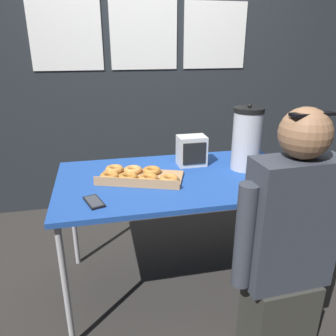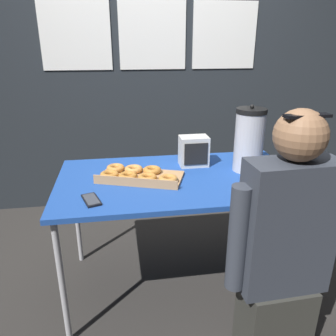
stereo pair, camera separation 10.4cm
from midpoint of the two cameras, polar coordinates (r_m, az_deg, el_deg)
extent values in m
plane|color=#2D2B28|center=(2.34, 0.38, -19.23)|extent=(12.00, 12.00, 0.00)
cube|color=#23282D|center=(3.12, -5.26, 17.86)|extent=(6.00, 0.10, 2.70)
cube|color=white|center=(3.05, -18.38, 21.15)|extent=(0.58, 0.01, 0.57)
cube|color=white|center=(3.06, -5.27, 22.03)|extent=(0.58, 0.01, 0.57)
cube|color=white|center=(3.21, 7.22, 21.90)|extent=(0.58, 0.01, 0.57)
cube|color=#1E479E|center=(1.94, 0.44, -1.91)|extent=(1.42, 0.81, 0.03)
cylinder|color=#ADADB2|center=(1.81, -19.05, -19.33)|extent=(0.03, 0.03, 0.74)
cylinder|color=#ADADB2|center=(2.08, 21.51, -13.85)|extent=(0.03, 0.03, 0.74)
cylinder|color=#ADADB2|center=(2.41, -17.38, -8.35)|extent=(0.03, 0.03, 0.74)
cylinder|color=#ADADB2|center=(2.62, 13.03, -5.45)|extent=(0.03, 0.03, 0.74)
cube|color=tan|center=(1.91, -6.31, -1.70)|extent=(0.53, 0.40, 0.02)
cube|color=tan|center=(1.79, -7.25, -2.41)|extent=(0.45, 0.17, 0.04)
torus|color=#BB7931|center=(1.90, -11.72, -1.39)|extent=(0.12, 0.12, 0.03)
torus|color=#B8762E|center=(1.87, -8.55, -1.58)|extent=(0.13, 0.13, 0.03)
torus|color=#BD7A33|center=(1.84, -5.09, -1.79)|extent=(0.14, 0.14, 0.03)
torus|color=#C38139|center=(1.82, -1.43, -1.96)|extent=(0.15, 0.15, 0.03)
torus|color=#C6843C|center=(2.00, -10.78, -0.20)|extent=(0.11, 0.11, 0.03)
torus|color=#D08E46|center=(1.97, -7.63, -0.35)|extent=(0.14, 0.14, 0.03)
torus|color=#BC7932|center=(1.94, -4.36, -0.45)|extent=(0.14, 0.14, 0.03)
cylinder|color=#B7B7BC|center=(2.05, 12.10, 4.59)|extent=(0.18, 0.18, 0.36)
cylinder|color=black|center=(2.01, 12.52, 9.85)|extent=(0.18, 0.18, 0.03)
sphere|color=black|center=(2.01, 12.57, 10.53)|extent=(0.02, 0.02, 0.02)
cylinder|color=black|center=(2.01, 12.91, 0.74)|extent=(0.02, 0.04, 0.02)
cube|color=black|center=(1.68, -14.52, -5.76)|extent=(0.11, 0.16, 0.01)
cube|color=#2D333D|center=(1.67, -14.54, -5.59)|extent=(0.10, 0.14, 0.00)
cube|color=silver|center=(2.10, 2.71, 3.04)|extent=(0.18, 0.12, 0.19)
cube|color=black|center=(2.04, 3.19, 2.49)|extent=(0.15, 0.01, 0.14)
cube|color=#33332D|center=(1.87, 16.83, -23.47)|extent=(0.32, 0.23, 0.44)
cube|color=#333842|center=(1.56, 18.86, -9.20)|extent=(0.40, 0.19, 0.62)
sphere|color=#8E6647|center=(1.41, 20.81, 5.65)|extent=(0.21, 0.21, 0.21)
cube|color=black|center=(1.37, 21.88, 8.69)|extent=(0.18, 0.05, 0.01)
cylinder|color=#333842|center=(1.70, 25.18, -8.74)|extent=(0.09, 0.09, 0.49)
cylinder|color=#333842|center=(1.47, 11.22, -11.68)|extent=(0.09, 0.09, 0.49)
camera|label=1|loc=(0.05, -91.56, -0.59)|focal=35.00mm
camera|label=2|loc=(0.05, 88.44, 0.59)|focal=35.00mm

